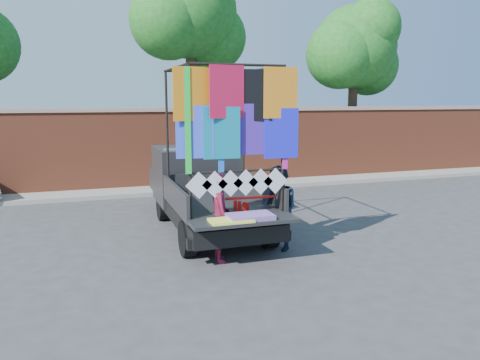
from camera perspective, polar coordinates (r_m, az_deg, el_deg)
name	(u,v)px	position (r m, az deg, el deg)	size (l,w,h in m)	color
ground	(237,252)	(9.07, -0.39, -8.72)	(90.00, 90.00, 0.00)	#38383A
brick_wall	(170,147)	(15.49, -8.47, 3.95)	(30.00, 0.45, 2.61)	brown
curb	(175,189)	(14.99, -7.88, -1.12)	(30.00, 1.20, 0.12)	gray
tree_mid	(191,15)	(16.94, -5.97, 19.35)	(4.20, 3.30, 7.73)	#38281C
tree_right	(356,50)	(19.30, 13.98, 15.11)	(4.20, 3.30, 6.62)	#38281C
pickup_truck	(201,187)	(10.88, -4.73, -0.83)	(2.20, 5.53, 3.48)	black
woman	(219,217)	(8.37, -2.53, -4.57)	(0.59, 0.39, 1.61)	maroon
man	(279,208)	(9.03, 4.76, -3.44)	(0.80, 0.62, 1.64)	#152135
streamer_bundle	(245,208)	(8.62, 0.63, -3.47)	(0.95, 0.11, 0.66)	red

